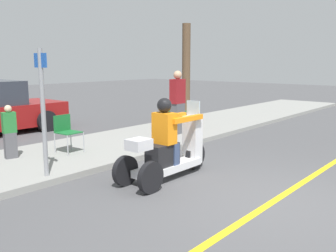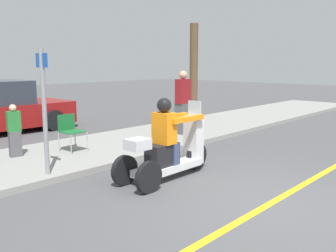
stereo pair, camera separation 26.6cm
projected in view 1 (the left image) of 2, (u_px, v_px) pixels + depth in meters
The scene contains 10 objects.
ground_plane at pixel (272, 202), 5.64m from camera, with size 60.00×60.00×0.00m, color #4C4C4F.
lane_stripe at pixel (269, 204), 5.56m from camera, with size 24.00×0.12×0.01m.
sidewalk_strip at pixel (84, 152), 8.57m from camera, with size 28.00×2.80×0.12m.
motorcycle_trike at pixel (168, 149), 6.74m from camera, with size 2.13×0.69×1.48m.
spectator_mid_group at pixel (10, 133), 7.70m from camera, with size 0.29×0.21×1.11m.
spectator_by_tree at pixel (178, 104), 10.33m from camera, with size 0.42×0.26×1.74m.
folding_chair_curbside at pixel (175, 109), 11.73m from camera, with size 0.51×0.51×0.82m.
folding_chair_set_back at pixel (66, 129), 8.24m from camera, with size 0.49×0.49×0.82m.
tree_trunk at pixel (186, 72), 12.77m from camera, with size 0.28×0.28×3.25m.
street_sign at pixel (43, 108), 6.37m from camera, with size 0.08×0.36×2.20m.
Camera 1 is at (-5.11, -2.28, 2.09)m, focal length 40.00 mm.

